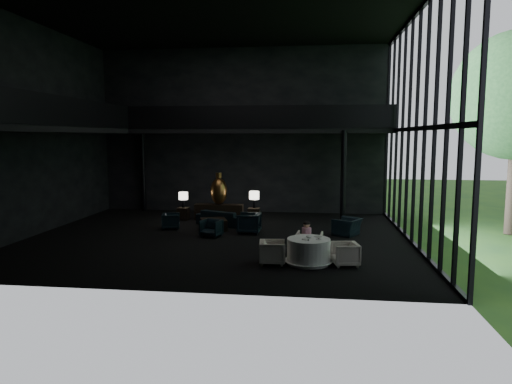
# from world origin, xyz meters

# --- Properties ---
(floor) EXTENTS (14.00, 12.00, 0.02)m
(floor) POSITION_xyz_m (0.00, 0.00, 0.00)
(floor) COLOR black
(floor) RESTS_ON ground
(ceiling) EXTENTS (14.00, 12.00, 0.02)m
(ceiling) POSITION_xyz_m (0.00, 0.00, 8.00)
(ceiling) COLOR black
(ceiling) RESTS_ON ground
(wall_back) EXTENTS (14.00, 0.04, 8.00)m
(wall_back) POSITION_xyz_m (0.00, 6.00, 4.00)
(wall_back) COLOR black
(wall_back) RESTS_ON ground
(wall_front) EXTENTS (14.00, 0.04, 8.00)m
(wall_front) POSITION_xyz_m (0.00, -6.00, 4.00)
(wall_front) COLOR black
(wall_front) RESTS_ON ground
(wall_left) EXTENTS (0.04, 12.00, 8.00)m
(wall_left) POSITION_xyz_m (-7.00, 0.00, 4.00)
(wall_left) COLOR black
(wall_left) RESTS_ON ground
(curtain_wall) EXTENTS (0.20, 12.00, 8.00)m
(curtain_wall) POSITION_xyz_m (6.95, 0.00, 4.00)
(curtain_wall) COLOR black
(curtain_wall) RESTS_ON ground
(mezzanine_left) EXTENTS (2.00, 12.00, 0.25)m
(mezzanine_left) POSITION_xyz_m (-6.00, 0.00, 4.00)
(mezzanine_left) COLOR black
(mezzanine_left) RESTS_ON wall_left
(mezzanine_back) EXTENTS (12.00, 2.00, 0.25)m
(mezzanine_back) POSITION_xyz_m (1.00, 5.00, 4.00)
(mezzanine_back) COLOR black
(mezzanine_back) RESTS_ON wall_back
(railing_left) EXTENTS (0.06, 12.00, 1.00)m
(railing_left) POSITION_xyz_m (-5.00, 0.00, 4.60)
(railing_left) COLOR black
(railing_left) RESTS_ON mezzanine_left
(railing_back) EXTENTS (12.00, 0.06, 1.00)m
(railing_back) POSITION_xyz_m (1.00, 4.00, 4.60)
(railing_back) COLOR black
(railing_back) RESTS_ON mezzanine_back
(column_nw) EXTENTS (0.24, 0.24, 4.00)m
(column_nw) POSITION_xyz_m (-5.00, 5.70, 2.00)
(column_nw) COLOR black
(column_nw) RESTS_ON floor
(column_ne) EXTENTS (0.24, 0.24, 4.00)m
(column_ne) POSITION_xyz_m (4.80, 4.00, 2.00)
(column_ne) COLOR black
(column_ne) RESTS_ON floor
(console) EXTENTS (2.19, 0.50, 0.70)m
(console) POSITION_xyz_m (-0.71, 3.67, 0.35)
(console) COLOR black
(console) RESTS_ON floor
(bronze_urn) EXTENTS (0.76, 0.76, 1.42)m
(bronze_urn) POSITION_xyz_m (-0.71, 3.67, 1.30)
(bronze_urn) COLOR olive
(bronze_urn) RESTS_ON console
(side_table_left) EXTENTS (0.50, 0.50, 0.55)m
(side_table_left) POSITION_xyz_m (-2.31, 3.47, 0.27)
(side_table_left) COLOR black
(side_table_left) RESTS_ON floor
(table_lamp_left) EXTENTS (0.41, 0.41, 0.69)m
(table_lamp_left) POSITION_xyz_m (-2.31, 3.51, 1.04)
(table_lamp_left) COLOR black
(table_lamp_left) RESTS_ON side_table_left
(side_table_right) EXTENTS (0.51, 0.51, 0.57)m
(side_table_right) POSITION_xyz_m (0.89, 3.58, 0.28)
(side_table_right) COLOR black
(side_table_right) RESTS_ON floor
(table_lamp_right) EXTENTS (0.44, 0.44, 0.74)m
(table_lamp_right) POSITION_xyz_m (0.89, 3.67, 1.10)
(table_lamp_right) COLOR black
(table_lamp_right) RESTS_ON side_table_right
(sofa) EXTENTS (2.30, 1.45, 0.87)m
(sofa) POSITION_xyz_m (-0.34, 2.45, 0.43)
(sofa) COLOR black
(sofa) RESTS_ON floor
(lounge_armchair_west) EXTENTS (0.71, 0.74, 0.63)m
(lounge_armchair_west) POSITION_xyz_m (-2.23, 1.36, 0.32)
(lounge_armchair_west) COLOR black
(lounge_armchair_west) RESTS_ON floor
(lounge_armchair_east) EXTENTS (0.91, 0.97, 0.97)m
(lounge_armchair_east) POSITION_xyz_m (1.03, 0.92, 0.48)
(lounge_armchair_east) COLOR #19272B
(lounge_armchair_east) RESTS_ON floor
(lounge_armchair_south) EXTENTS (0.77, 0.74, 0.66)m
(lounge_armchair_south) POSITION_xyz_m (-0.29, 0.13, 0.33)
(lounge_armchair_south) COLOR #1D2A2F
(lounge_armchair_south) RESTS_ON floor
(window_armchair) EXTENTS (0.97, 1.09, 0.80)m
(window_armchair) POSITION_xyz_m (4.78, 1.01, 0.40)
(window_armchair) COLOR black
(window_armchair) RESTS_ON floor
(coffee_table) EXTENTS (1.26, 1.26, 0.44)m
(coffee_table) POSITION_xyz_m (-0.48, 1.41, 0.22)
(coffee_table) COLOR black
(coffee_table) RESTS_ON floor
(dining_table) EXTENTS (1.44, 1.44, 0.75)m
(dining_table) POSITION_xyz_m (3.35, -3.09, 0.33)
(dining_table) COLOR white
(dining_table) RESTS_ON floor
(dining_chair_north) EXTENTS (0.93, 0.88, 0.88)m
(dining_chair_north) POSITION_xyz_m (3.36, -2.17, 0.44)
(dining_chair_north) COLOR #A6A29A
(dining_chair_north) RESTS_ON floor
(dining_chair_east) EXTENTS (0.76, 0.79, 0.71)m
(dining_chair_east) POSITION_xyz_m (4.41, -3.16, 0.35)
(dining_chair_east) COLOR #B9B2A6
(dining_chair_east) RESTS_ON floor
(dining_chair_west) EXTENTS (0.74, 0.78, 0.75)m
(dining_chair_west) POSITION_xyz_m (2.29, -3.24, 0.37)
(dining_chair_west) COLOR #ABA593
(dining_chair_west) RESTS_ON floor
(child) EXTENTS (0.30, 0.30, 0.64)m
(child) POSITION_xyz_m (3.27, -2.08, 0.77)
(child) COLOR #C793A4
(child) RESTS_ON dining_chair_north
(plate_a) EXTENTS (0.29, 0.29, 0.02)m
(plate_a) POSITION_xyz_m (3.27, -3.20, 0.76)
(plate_a) COLOR white
(plate_a) RESTS_ON dining_table
(plate_b) EXTENTS (0.31, 0.31, 0.02)m
(plate_b) POSITION_xyz_m (3.63, -2.81, 0.76)
(plate_b) COLOR white
(plate_b) RESTS_ON dining_table
(saucer) EXTENTS (0.17, 0.17, 0.01)m
(saucer) POSITION_xyz_m (3.64, -3.18, 0.76)
(saucer) COLOR white
(saucer) RESTS_ON dining_table
(coffee_cup) EXTENTS (0.09, 0.09, 0.06)m
(coffee_cup) POSITION_xyz_m (3.65, -3.15, 0.79)
(coffee_cup) COLOR white
(coffee_cup) RESTS_ON saucer
(cereal_bowl) EXTENTS (0.18, 0.18, 0.09)m
(cereal_bowl) POSITION_xyz_m (3.35, -2.99, 0.79)
(cereal_bowl) COLOR white
(cereal_bowl) RESTS_ON dining_table
(cream_pot) EXTENTS (0.06, 0.06, 0.06)m
(cream_pot) POSITION_xyz_m (3.34, -3.37, 0.78)
(cream_pot) COLOR #99999E
(cream_pot) RESTS_ON dining_table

